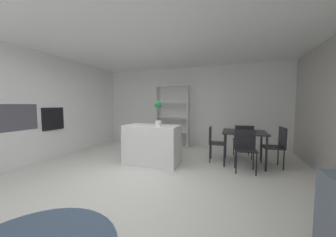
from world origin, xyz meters
The scene contains 14 objects.
ground_plane centered at (0.00, 0.00, 0.00)m, with size 9.58×9.58×0.00m, color silver.
ceiling_slab centered at (0.00, 0.00, 2.74)m, with size 6.96×6.52×0.06m.
back_partition centered at (0.00, 3.23, 1.36)m, with size 6.96×0.06×2.71m, color white.
tall_cabinet_run_left centered at (-3.08, 0.00, 1.36)m, with size 0.68×5.88×2.71m, color white.
cabinet_niche_splashback centered at (-2.74, -0.53, 1.14)m, with size 0.01×1.09×0.59m.
built_in_oven centered at (-2.72, 0.41, 1.06)m, with size 0.06×0.59×0.58m.
kitchen_island centered at (-0.12, 0.91, 0.47)m, with size 1.30×0.65×0.93m, color white.
potted_plant_on_island centered at (0.10, 0.78, 1.28)m, with size 0.17×0.17×0.58m.
open_bookshelf centered at (-0.25, 2.83, 0.91)m, with size 1.10×0.37×2.05m.
dining_table centered at (1.97, 1.61, 0.70)m, with size 0.97×0.87×0.79m.
dining_chair_far centered at (1.98, 2.07, 0.54)m, with size 0.50×0.50×0.89m.
dining_chair_island_side centered at (1.28, 1.61, 0.52)m, with size 0.41×0.41×0.87m.
dining_chair_window_side centered at (2.67, 1.62, 0.54)m, with size 0.46×0.46×0.92m.
dining_chair_near centered at (1.97, 1.14, 0.54)m, with size 0.46×0.43×0.88m.
Camera 1 is at (1.68, -3.00, 1.42)m, focal length 19.26 mm.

